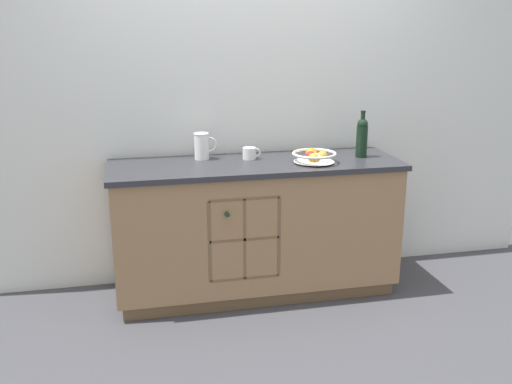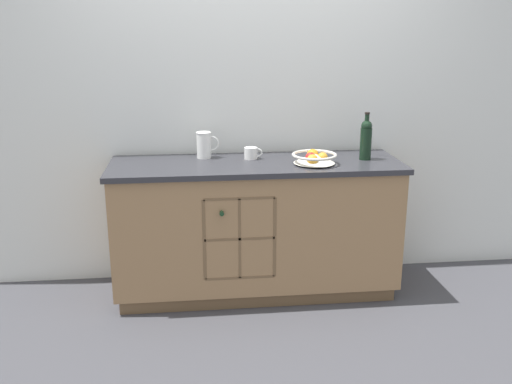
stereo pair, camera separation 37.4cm
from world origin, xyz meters
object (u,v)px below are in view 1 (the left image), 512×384
object	(u,v)px
standing_wine_bottle	(362,136)
fruit_bowl	(314,156)
ceramic_mug	(250,153)
white_pitcher	(202,145)

from	to	relation	value
standing_wine_bottle	fruit_bowl	bearing A→B (deg)	-164.91
ceramic_mug	standing_wine_bottle	bearing A→B (deg)	-7.44
ceramic_mug	standing_wine_bottle	distance (m)	0.76
fruit_bowl	white_pitcher	distance (m)	0.74
fruit_bowl	ceramic_mug	distance (m)	0.43
standing_wine_bottle	ceramic_mug	bearing A→B (deg)	172.56
fruit_bowl	standing_wine_bottle	size ratio (longest dim) A/B	0.92
white_pitcher	ceramic_mug	bearing A→B (deg)	-12.02
fruit_bowl	ceramic_mug	bearing A→B (deg)	152.99
fruit_bowl	ceramic_mug	size ratio (longest dim) A/B	2.36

